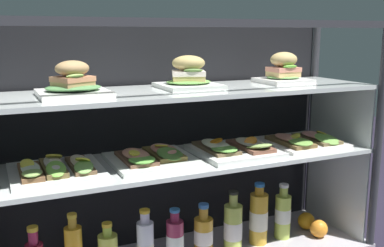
# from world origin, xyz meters

# --- Properties ---
(case_frame) EXTENTS (1.39, 0.41, 0.89)m
(case_frame) POSITION_xyz_m (0.00, 0.13, 0.49)
(case_frame) COLOR #333338
(case_frame) RESTS_ON ground
(riser_lower_tier) EXTENTS (1.33, 0.35, 0.37)m
(riser_lower_tier) POSITION_xyz_m (0.00, 0.00, 0.22)
(riser_lower_tier) COLOR silver
(riser_lower_tier) RESTS_ON case_base_deck
(shelf_lower_glass) EXTENTS (1.35, 0.36, 0.01)m
(shelf_lower_glass) POSITION_xyz_m (0.00, 0.00, 0.41)
(shelf_lower_glass) COLOR silver
(shelf_lower_glass) RESTS_ON riser_lower_tier
(riser_upper_tier) EXTENTS (1.33, 0.35, 0.23)m
(riser_upper_tier) POSITION_xyz_m (0.00, 0.00, 0.53)
(riser_upper_tier) COLOR silver
(riser_upper_tier) RESTS_ON shelf_lower_glass
(shelf_upper_glass) EXTENTS (1.35, 0.36, 0.01)m
(shelf_upper_glass) POSITION_xyz_m (0.00, 0.00, 0.66)
(shelf_upper_glass) COLOR silver
(shelf_upper_glass) RESTS_ON riser_upper_tier
(plated_roll_sandwich_near_left_corner) EXTENTS (0.21, 0.21, 0.11)m
(plated_roll_sandwich_near_left_corner) POSITION_xyz_m (-0.40, -0.02, 0.70)
(plated_roll_sandwich_near_left_corner) COLOR white
(plated_roll_sandwich_near_left_corner) RESTS_ON shelf_upper_glass
(plated_roll_sandwich_mid_right) EXTENTS (0.20, 0.20, 0.11)m
(plated_roll_sandwich_mid_right) POSITION_xyz_m (0.00, 0.03, 0.70)
(plated_roll_sandwich_mid_right) COLOR white
(plated_roll_sandwich_mid_right) RESTS_ON shelf_upper_glass
(plated_roll_sandwich_far_right) EXTENTS (0.17, 0.17, 0.12)m
(plated_roll_sandwich_far_right) POSITION_xyz_m (0.39, 0.02, 0.71)
(plated_roll_sandwich_far_right) COLOR white
(plated_roll_sandwich_far_right) RESTS_ON shelf_upper_glass
(open_sandwich_tray_mid_right) EXTENTS (0.28, 0.28, 0.06)m
(open_sandwich_tray_mid_right) POSITION_xyz_m (-0.46, -0.01, 0.44)
(open_sandwich_tray_mid_right) COLOR white
(open_sandwich_tray_mid_right) RESTS_ON shelf_lower_glass
(open_sandwich_tray_center) EXTENTS (0.28, 0.28, 0.06)m
(open_sandwich_tray_center) POSITION_xyz_m (-0.15, -0.00, 0.44)
(open_sandwich_tray_center) COLOR white
(open_sandwich_tray_center) RESTS_ON shelf_lower_glass
(open_sandwich_tray_right_of_center) EXTENTS (0.28, 0.28, 0.06)m
(open_sandwich_tray_right_of_center) POSITION_xyz_m (0.16, -0.02, 0.44)
(open_sandwich_tray_right_of_center) COLOR white
(open_sandwich_tray_right_of_center) RESTS_ON shelf_lower_glass
(open_sandwich_tray_near_left_corner) EXTENTS (0.28, 0.28, 0.05)m
(open_sandwich_tray_near_left_corner) POSITION_xyz_m (0.47, -0.02, 0.44)
(open_sandwich_tray_near_left_corner) COLOR white
(open_sandwich_tray_near_left_corner) RESTS_ON shelf_lower_glass
(juice_bottle_back_center) EXTENTS (0.06, 0.06, 0.21)m
(juice_bottle_back_center) POSITION_xyz_m (-0.18, 0.00, 0.12)
(juice_bottle_back_center) COLOR white
(juice_bottle_back_center) RESTS_ON case_base_deck
(juice_bottle_front_left_end) EXTENTS (0.06, 0.06, 0.20)m
(juice_bottle_front_left_end) POSITION_xyz_m (-0.07, -0.01, 0.12)
(juice_bottle_front_left_end) COLOR #932C49
(juice_bottle_front_left_end) RESTS_ON case_base_deck
(juice_bottle_front_right_end) EXTENTS (0.07, 0.07, 0.20)m
(juice_bottle_front_right_end) POSITION_xyz_m (0.04, -0.01, 0.12)
(juice_bottle_front_right_end) COLOR gold
(juice_bottle_front_right_end) RESTS_ON case_base_deck
(juice_bottle_back_right) EXTENTS (0.07, 0.07, 0.23)m
(juice_bottle_back_right) POSITION_xyz_m (0.17, -0.01, 0.13)
(juice_bottle_back_right) COLOR #B6C752
(juice_bottle_back_right) RESTS_ON case_base_deck
(juice_bottle_front_second) EXTENTS (0.07, 0.07, 0.24)m
(juice_bottle_front_second) POSITION_xyz_m (0.29, 0.00, 0.14)
(juice_bottle_front_second) COLOR gold
(juice_bottle_front_second) RESTS_ON case_base_deck
(juice_bottle_front_fourth) EXTENTS (0.06, 0.06, 0.22)m
(juice_bottle_front_fourth) POSITION_xyz_m (0.40, 0.00, 0.14)
(juice_bottle_front_fourth) COLOR #BCD553
(juice_bottle_front_fourth) RESTS_ON case_base_deck
(orange_fruit_beside_bottles) EXTENTS (0.07, 0.07, 0.07)m
(orange_fruit_beside_bottles) POSITION_xyz_m (0.54, 0.02, 0.08)
(orange_fruit_beside_bottles) COLOR orange
(orange_fruit_beside_bottles) RESTS_ON case_base_deck
(orange_fruit_near_left_post) EXTENTS (0.07, 0.07, 0.07)m
(orange_fruit_near_left_post) POSITION_xyz_m (0.53, -0.06, 0.08)
(orange_fruit_near_left_post) COLOR orange
(orange_fruit_near_left_post) RESTS_ON case_base_deck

